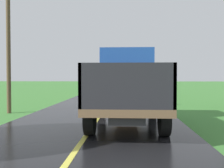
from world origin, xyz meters
name	(u,v)px	position (x,y,z in m)	size (l,w,h in m)	color
banana_truck_near	(127,84)	(1.16, 10.02, 1.47)	(2.38, 5.82, 2.80)	#2D2D30
banana_truck_far	(126,80)	(1.09, 25.27, 1.47)	(2.38, 5.81, 2.80)	#2D2D30
utility_pole_roadside	(8,38)	(-4.50, 12.32, 3.60)	(2.13, 0.20, 6.60)	brown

